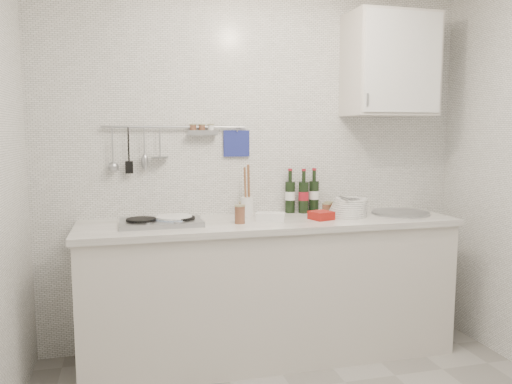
% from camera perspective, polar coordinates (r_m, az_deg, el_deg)
% --- Properties ---
extents(back_wall, '(3.00, 0.02, 2.50)m').
position_cam_1_polar(back_wall, '(3.50, 0.27, 2.97)').
color(back_wall, silver).
rests_on(back_wall, floor).
extents(counter, '(2.44, 0.64, 0.96)m').
position_cam_1_polar(counter, '(3.38, 1.68, -11.33)').
color(counter, beige).
rests_on(counter, floor).
extents(wall_rail, '(0.98, 0.09, 0.34)m').
position_cam_1_polar(wall_rail, '(3.36, -9.51, 5.71)').
color(wall_rail, '#93969B').
rests_on(wall_rail, back_wall).
extents(wall_cabinet, '(0.60, 0.38, 0.70)m').
position_cam_1_polar(wall_cabinet, '(3.69, 15.08, 13.82)').
color(wall_cabinet, beige).
rests_on(wall_cabinet, back_wall).
extents(plate_stack_hob, '(0.25, 0.25, 0.05)m').
position_cam_1_polar(plate_stack_hob, '(3.15, -9.51, -3.16)').
color(plate_stack_hob, '#4D75B0').
rests_on(plate_stack_hob, counter).
extents(plate_stack_sink, '(0.29, 0.28, 0.12)m').
position_cam_1_polar(plate_stack_sink, '(3.46, 10.56, -1.76)').
color(plate_stack_sink, white).
rests_on(plate_stack_sink, counter).
extents(wine_bottles, '(0.25, 0.11, 0.31)m').
position_cam_1_polar(wine_bottles, '(3.55, 5.35, 0.15)').
color(wine_bottles, black).
rests_on(wine_bottles, counter).
extents(butter_dish, '(0.20, 0.15, 0.05)m').
position_cam_1_polar(butter_dish, '(3.20, 1.67, -2.86)').
color(butter_dish, white).
rests_on(butter_dish, counter).
extents(strawberry_punnet, '(0.16, 0.16, 0.05)m').
position_cam_1_polar(strawberry_punnet, '(3.29, 7.46, -2.67)').
color(strawberry_punnet, '#A61812').
rests_on(strawberry_punnet, counter).
extents(utensil_crock, '(0.09, 0.09, 0.35)m').
position_cam_1_polar(utensil_crock, '(3.39, -1.02, -1.37)').
color(utensil_crock, white).
rests_on(utensil_crock, counter).
extents(jar_a, '(0.07, 0.07, 0.09)m').
position_cam_1_polar(jar_a, '(3.45, -1.43, -1.83)').
color(jar_a, brown).
rests_on(jar_a, counter).
extents(jar_b, '(0.07, 0.07, 0.08)m').
position_cam_1_polar(jar_b, '(3.54, 8.39, -1.74)').
color(jar_b, brown).
rests_on(jar_b, counter).
extents(jar_c, '(0.06, 0.06, 0.08)m').
position_cam_1_polar(jar_c, '(3.52, 8.06, -1.85)').
color(jar_c, brown).
rests_on(jar_c, counter).
extents(jar_d, '(0.07, 0.07, 0.12)m').
position_cam_1_polar(jar_d, '(3.11, -1.86, -2.54)').
color(jar_d, brown).
rests_on(jar_d, counter).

